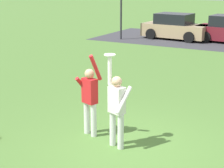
{
  "coord_description": "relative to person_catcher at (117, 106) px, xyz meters",
  "views": [
    {
      "loc": [
        3.47,
        -6.95,
        3.68
      ],
      "look_at": [
        -0.62,
        0.43,
        1.27
      ],
      "focal_mm": 59.46,
      "sensor_mm": 36.0,
      "label": 1
    }
  ],
  "objects": [
    {
      "name": "ground_plane",
      "position": [
        0.18,
        0.15,
        -0.98
      ],
      "size": [
        120.0,
        120.0,
        0.0
      ],
      "primitive_type": "plane",
      "color": "#4C7533"
    },
    {
      "name": "person_defender",
      "position": [
        -0.88,
        0.29,
        -0.0
      ],
      "size": [
        0.62,
        0.55,
        2.04
      ],
      "rotation": [
        0.0,
        0.0,
        5.97
      ],
      "color": "silver",
      "rests_on": "ground_plane"
    },
    {
      "name": "frisbee_disc",
      "position": [
        -0.21,
        0.07,
        1.11
      ],
      "size": [
        0.25,
        0.25,
        0.02
      ],
      "primitive_type": "cylinder",
      "color": "white",
      "rests_on": "person_catcher"
    },
    {
      "name": "person_catcher",
      "position": [
        0.0,
        0.0,
        0.0
      ],
      "size": [
        0.58,
        0.48,
        2.08
      ],
      "rotation": [
        0.0,
        0.0,
        2.82
      ],
      "color": "silver",
      "rests_on": "ground_plane"
    },
    {
      "name": "parked_car_tan",
      "position": [
        -4.18,
        15.56,
        -0.25
      ],
      "size": [
        4.23,
        2.3,
        1.59
      ],
      "rotation": [
        0.0,
        0.0,
        -0.08
      ],
      "color": "tan",
      "rests_on": "ground_plane"
    }
  ]
}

